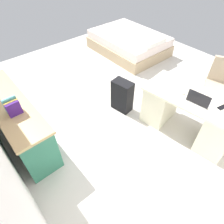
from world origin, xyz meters
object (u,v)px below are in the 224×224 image
at_px(office_chair, 218,88).
at_px(desk, 188,114).
at_px(computer_mouse, 183,93).
at_px(credenza, 17,121).
at_px(laptop, 199,100).
at_px(suitcase_black, 122,96).
at_px(bed, 129,43).
at_px(cell_phone_near_laptop, 222,107).

bearing_deg(office_chair, desk, 90.79).
distance_m(desk, computer_mouse, 0.40).
relative_size(office_chair, computer_mouse, 9.40).
bearing_deg(credenza, computer_mouse, -125.36).
height_order(desk, credenza, credenza).
relative_size(desk, credenza, 0.84).
height_order(desk, computer_mouse, computer_mouse).
xyz_separation_m(credenza, laptop, (-1.70, -2.02, 0.39)).
bearing_deg(suitcase_black, computer_mouse, -167.87).
bearing_deg(credenza, office_chair, -117.87).
relative_size(credenza, bed, 0.94).
relative_size(credenza, computer_mouse, 18.00).
distance_m(credenza, cell_phone_near_laptop, 2.96).
xyz_separation_m(laptop, computer_mouse, (0.26, -0.01, -0.03)).
height_order(bed, cell_phone_near_laptop, cell_phone_near_laptop).
bearing_deg(laptop, desk, -37.41).
bearing_deg(suitcase_black, cell_phone_near_laptop, -169.77).
bearing_deg(bed, credenza, 106.69).
xyz_separation_m(desk, computer_mouse, (0.16, 0.07, 0.36)).
height_order(office_chair, bed, office_chair).
bearing_deg(office_chair, cell_phone_near_laptop, 114.66).
bearing_deg(credenza, bed, -73.31).
bearing_deg(laptop, bed, -26.23).
height_order(bed, laptop, laptop).
xyz_separation_m(bed, laptop, (-2.71, 1.33, 0.53)).
bearing_deg(computer_mouse, suitcase_black, 13.46).
relative_size(credenza, laptop, 5.35).
relative_size(suitcase_black, laptop, 1.78).
bearing_deg(cell_phone_near_laptop, laptop, 43.05).
bearing_deg(bed, computer_mouse, 151.49).
bearing_deg(suitcase_black, credenza, 63.42).
distance_m(computer_mouse, cell_phone_near_laptop, 0.55).
bearing_deg(laptop, office_chair, -83.57).
relative_size(desk, bed, 0.79).
relative_size(office_chair, credenza, 0.52).
distance_m(office_chair, suitcase_black, 1.70).
relative_size(credenza, cell_phone_near_laptop, 13.24).
distance_m(credenza, laptop, 2.67).
relative_size(desk, laptop, 4.50).
height_order(bed, suitcase_black, suitcase_black).
xyz_separation_m(office_chair, suitcase_black, (1.06, 1.33, -0.12)).
bearing_deg(office_chair, credenza, 62.13).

